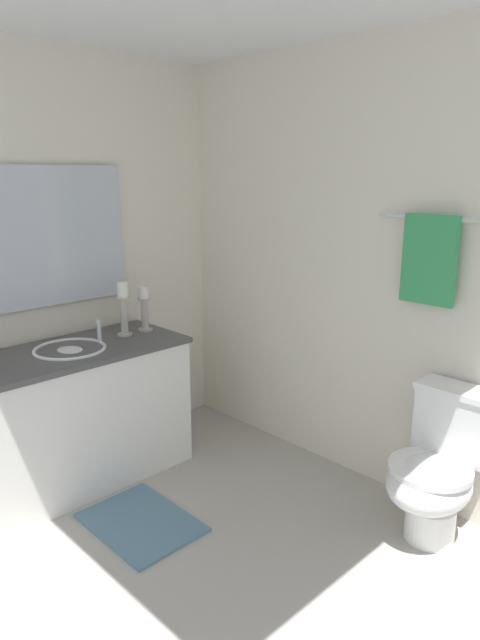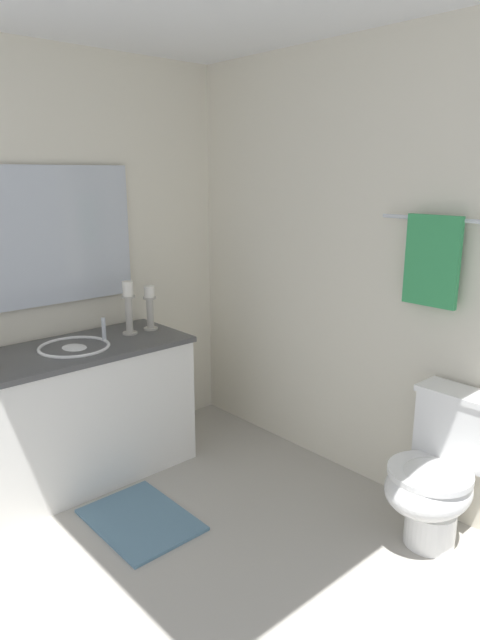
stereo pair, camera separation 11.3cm
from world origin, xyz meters
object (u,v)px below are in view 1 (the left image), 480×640
Objects in this scene: vanity_cabinet at (75,416)px; candle_holder_tall at (145,308)px; candle_holder_short at (124,307)px; towel_near_vanity at (429,260)px; sink_basin at (71,356)px; towel_bar at (434,218)px; toilet at (436,470)px; mirror at (37,238)px; bath_mat at (141,522)px.

vanity_cabinet is 0.76m from candle_holder_tall.
candle_holder_short is 0.74× the size of towel_near_vanity.
sink_basin is at bearing -86.71° from candle_holder_tall.
candle_holder_tall is at bearing 93.29° from vanity_cabinet.
toilet is at bearing -43.49° from towel_bar.
vanity_cabinet is at bearing -90.00° from sink_basin.
sink_basin is 2.01m from toilet.
mirror is 1.83× the size of bath_mat.
toilet is 1.02m from towel_near_vanity.
mirror is 3.93× the size of candle_holder_tall.
candle_holder_short is 1.23m from bath_mat.
bath_mat is at bearing 0.00° from vanity_cabinet.
sink_basin is 0.98m from bath_mat.
candle_holder_tall is at bearing 90.05° from candle_holder_short.
candle_holder_short is at bearing -161.36° from toilet.
candle_holder_tall is 1.26m from bath_mat.
toilet is 1.70× the size of towel_near_vanity.
vanity_cabinet is 1.97m from toilet.
vanity_cabinet is 1.73× the size of toilet.
bath_mat is at bearing -138.39° from toilet.
towel_bar is at bearing 28.21° from candle_holder_short.
towel_near_vanity is (0.00, -0.02, -0.20)m from towel_bar.
vanity_cabinet is 1.19× the size of mirror.
candle_holder_short is at bearing 149.88° from bath_mat.
sink_basin is 0.70m from mirror.
vanity_cabinet is 3.23× the size of sink_basin.
candle_holder_tall is 1.69m from towel_near_vanity.
towel_near_vanity is (1.48, 1.17, 0.94)m from vanity_cabinet.
toilet is (2.00, 0.97, -1.03)m from mirror.
candle_holder_tall reaches higher than toilet.
sink_basin is at bearing -141.23° from towel_bar.
candle_holder_tall is at bearing 141.04° from bath_mat.
candle_holder_short reaches higher than candle_holder_tall.
sink_basin reaches higher than toilet.
vanity_cabinet is at bearing -85.44° from candle_holder_short.
candle_holder_short reaches higher than toilet.
towel_bar is (1.51, 0.66, 0.59)m from candle_holder_tall.
towel_near_vanity is (-0.23, 0.20, 0.97)m from toilet.
vanity_cabinet is 3.98× the size of candle_holder_short.
candle_holder_tall reaches higher than vanity_cabinet.
towel_bar is (1.48, 1.19, 0.78)m from sink_basin.
candle_holder_tall is at bearing -165.88° from toilet.
sink_basin is 0.56m from candle_holder_tall.
towel_near_vanity reaches higher than candle_holder_short.
sink_basin is at bearing -141.65° from towel_near_vanity.
mirror reaches higher than towel_bar.
towel_near_vanity is at bearing -90.00° from towel_bar.
mirror reaches higher than bath_mat.
mirror is at bearing -115.21° from candle_holder_tall.
towel_bar is at bearing 38.77° from sink_basin.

